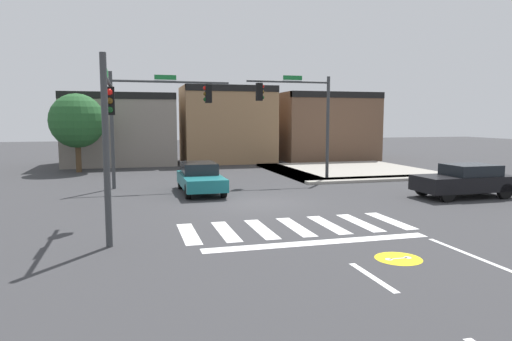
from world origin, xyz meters
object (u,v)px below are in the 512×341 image
Objects in this scene: traffic_signal_southwest at (108,117)px; car_black at (465,180)px; traffic_signal_northwest at (156,108)px; traffic_signal_northeast at (299,108)px; car_teal at (200,177)px; roadside_tree at (77,121)px.

traffic_signal_southwest is 15.59m from car_black.
traffic_signal_northwest reaches higher than car_black.
traffic_signal_northeast is at bearing -52.32° from car_black.
car_teal is (-5.92, -2.45, -3.39)m from traffic_signal_northeast.
car_black is at bearing 68.22° from car_teal.
traffic_signal_northeast is 7.78m from traffic_signal_northwest.
traffic_signal_southwest is 17.94m from roadside_tree.
traffic_signal_northwest is (-7.78, -0.13, -0.02)m from traffic_signal_northeast.
traffic_signal_northeast is 0.98× the size of traffic_signal_northwest.
traffic_signal_northeast is 14.89m from roadside_tree.
traffic_signal_southwest is 8.60m from car_teal.
traffic_signal_northeast is at bearing -33.09° from roadside_tree.
traffic_signal_southwest reaches higher than car_black.
traffic_signal_southwest is at bearing -81.25° from roadside_tree.
car_teal is (3.81, 7.16, -2.84)m from traffic_signal_southwest.
car_teal is (1.86, -2.32, -3.37)m from traffic_signal_northwest.
traffic_signal_northeast reaches higher than roadside_tree.
traffic_signal_southwest reaches higher than car_teal.
car_teal is at bearing -51.24° from traffic_signal_northwest.
traffic_signal_northeast is at bearing 0.94° from traffic_signal_northwest.
traffic_signal_southwest is 9.70m from traffic_signal_northwest.
car_black is (15.11, 2.65, -2.79)m from traffic_signal_southwest.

